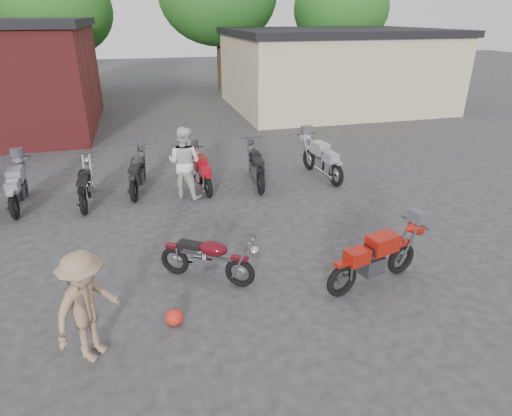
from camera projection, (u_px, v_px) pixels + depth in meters
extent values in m
plane|color=#2C2C2E|center=(230.00, 299.00, 7.27)|extent=(90.00, 90.00, 0.00)
cube|color=tan|center=(332.00, 71.00, 21.74)|extent=(10.00, 8.00, 3.50)
ellipsoid|color=red|center=(174.00, 317.00, 6.63)|extent=(0.30, 0.30, 0.26)
imported|color=silver|center=(185.00, 163.00, 10.98)|extent=(1.15, 1.09, 1.87)
imported|color=#8E7157|center=(87.00, 307.00, 5.74)|extent=(1.16, 1.22, 1.66)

